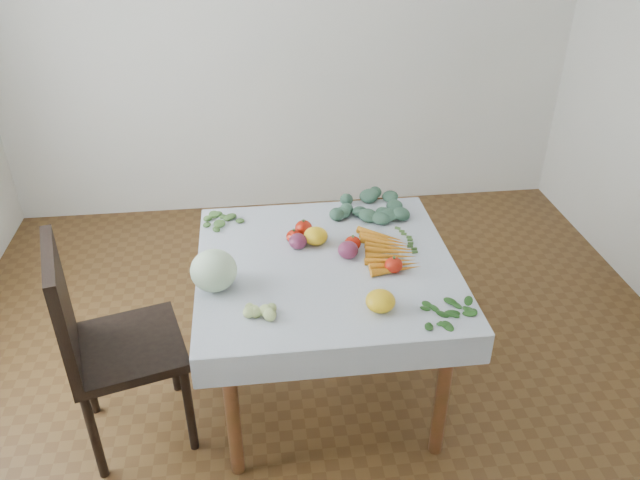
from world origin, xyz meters
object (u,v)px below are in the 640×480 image
object	(u,v)px
chair	(100,337)
cabbage	(214,270)
carrot_bunch	(390,252)
table	(326,282)
heirloom_back	(316,236)

from	to	relation	value
chair	cabbage	bearing A→B (deg)	5.76
cabbage	carrot_bunch	bearing A→B (deg)	11.68
table	chair	size ratio (longest dim) A/B	0.98
chair	carrot_bunch	world-z (taller)	chair
table	cabbage	xyz separation A→B (m)	(-0.48, -0.13, 0.19)
heirloom_back	carrot_bunch	distance (m)	0.35
cabbage	chair	bearing A→B (deg)	-174.24
chair	cabbage	world-z (taller)	chair
heirloom_back	carrot_bunch	bearing A→B (deg)	-23.61
heirloom_back	carrot_bunch	world-z (taller)	heirloom_back
table	cabbage	distance (m)	0.53
heirloom_back	cabbage	bearing A→B (deg)	-146.62
table	heirloom_back	size ratio (longest dim) A/B	8.90
cabbage	heirloom_back	size ratio (longest dim) A/B	1.70
table	chair	xyz separation A→B (m)	(-0.97, -0.18, -0.07)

